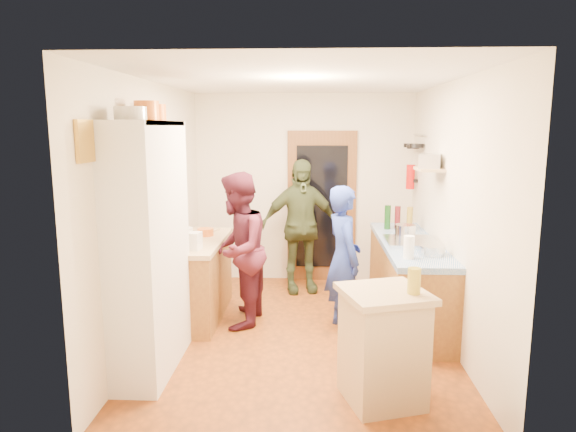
# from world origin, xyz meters

# --- Properties ---
(floor) EXTENTS (3.00, 4.00, 0.02)m
(floor) POSITION_xyz_m (0.00, 0.00, -0.01)
(floor) COLOR #8F4413
(floor) RESTS_ON ground
(ceiling) EXTENTS (3.00, 4.00, 0.02)m
(ceiling) POSITION_xyz_m (0.00, 0.00, 2.61)
(ceiling) COLOR silver
(ceiling) RESTS_ON ground
(wall_back) EXTENTS (3.00, 0.02, 2.60)m
(wall_back) POSITION_xyz_m (0.00, 2.01, 1.30)
(wall_back) COLOR beige
(wall_back) RESTS_ON ground
(wall_front) EXTENTS (3.00, 0.02, 2.60)m
(wall_front) POSITION_xyz_m (0.00, -2.01, 1.30)
(wall_front) COLOR beige
(wall_front) RESTS_ON ground
(wall_left) EXTENTS (0.02, 4.00, 2.60)m
(wall_left) POSITION_xyz_m (-1.51, 0.00, 1.30)
(wall_left) COLOR beige
(wall_left) RESTS_ON ground
(wall_right) EXTENTS (0.02, 4.00, 2.60)m
(wall_right) POSITION_xyz_m (1.51, 0.00, 1.30)
(wall_right) COLOR beige
(wall_right) RESTS_ON ground
(door_frame) EXTENTS (0.95, 0.06, 2.10)m
(door_frame) POSITION_xyz_m (0.25, 1.97, 1.05)
(door_frame) COLOR brown
(door_frame) RESTS_ON ground
(door_glass) EXTENTS (0.70, 0.02, 1.70)m
(door_glass) POSITION_xyz_m (0.25, 1.94, 1.05)
(door_glass) COLOR black
(door_glass) RESTS_ON door_frame
(hutch_body) EXTENTS (0.40, 1.20, 2.20)m
(hutch_body) POSITION_xyz_m (-1.30, -0.80, 1.10)
(hutch_body) COLOR silver
(hutch_body) RESTS_ON ground
(hutch_top_shelf) EXTENTS (0.40, 1.14, 0.04)m
(hutch_top_shelf) POSITION_xyz_m (-1.30, -0.80, 2.18)
(hutch_top_shelf) COLOR silver
(hutch_top_shelf) RESTS_ON hutch_body
(plate_stack) EXTENTS (0.25, 0.25, 0.10)m
(plate_stack) POSITION_xyz_m (-1.30, -1.11, 2.25)
(plate_stack) COLOR white
(plate_stack) RESTS_ON hutch_top_shelf
(orange_pot_a) EXTENTS (0.21, 0.21, 0.17)m
(orange_pot_a) POSITION_xyz_m (-1.30, -0.71, 2.28)
(orange_pot_a) COLOR orange
(orange_pot_a) RESTS_ON hutch_top_shelf
(orange_pot_b) EXTENTS (0.17, 0.17, 0.15)m
(orange_pot_b) POSITION_xyz_m (-1.30, -0.43, 2.28)
(orange_pot_b) COLOR orange
(orange_pot_b) RESTS_ON hutch_top_shelf
(left_counter_base) EXTENTS (0.60, 1.40, 0.85)m
(left_counter_base) POSITION_xyz_m (-1.20, 0.45, 0.42)
(left_counter_base) COLOR olive
(left_counter_base) RESTS_ON ground
(left_counter_top) EXTENTS (0.64, 1.44, 0.05)m
(left_counter_top) POSITION_xyz_m (-1.20, 0.45, 0.88)
(left_counter_top) COLOR tan
(left_counter_top) RESTS_ON left_counter_base
(toaster) EXTENTS (0.26, 0.19, 0.18)m
(toaster) POSITION_xyz_m (-1.15, 0.00, 0.99)
(toaster) COLOR white
(toaster) RESTS_ON left_counter_top
(kettle) EXTENTS (0.17, 0.17, 0.17)m
(kettle) POSITION_xyz_m (-1.25, 0.28, 0.99)
(kettle) COLOR white
(kettle) RESTS_ON left_counter_top
(orange_bowl) EXTENTS (0.24, 0.24, 0.08)m
(orange_bowl) POSITION_xyz_m (-1.12, 0.68, 0.94)
(orange_bowl) COLOR orange
(orange_bowl) RESTS_ON left_counter_top
(chopping_board) EXTENTS (0.34, 0.28, 0.02)m
(chopping_board) POSITION_xyz_m (-1.18, 0.96, 0.91)
(chopping_board) COLOR tan
(chopping_board) RESTS_ON left_counter_top
(right_counter_base) EXTENTS (0.60, 2.20, 0.84)m
(right_counter_base) POSITION_xyz_m (1.20, 0.50, 0.42)
(right_counter_base) COLOR olive
(right_counter_base) RESTS_ON ground
(right_counter_top) EXTENTS (0.62, 2.22, 0.06)m
(right_counter_top) POSITION_xyz_m (1.20, 0.50, 0.87)
(right_counter_top) COLOR #1553AB
(right_counter_top) RESTS_ON right_counter_base
(hob) EXTENTS (0.55, 0.58, 0.04)m
(hob) POSITION_xyz_m (1.20, 0.38, 0.92)
(hob) COLOR silver
(hob) RESTS_ON right_counter_top
(pot_on_hob) EXTENTS (0.22, 0.22, 0.14)m
(pot_on_hob) POSITION_xyz_m (1.15, 0.50, 1.01)
(pot_on_hob) COLOR silver
(pot_on_hob) RESTS_ON hob
(bottle_a) EXTENTS (0.08, 0.08, 0.30)m
(bottle_a) POSITION_xyz_m (1.05, 1.18, 1.05)
(bottle_a) COLOR #143F14
(bottle_a) RESTS_ON right_counter_top
(bottle_b) EXTENTS (0.07, 0.07, 0.28)m
(bottle_b) POSITION_xyz_m (1.18, 1.22, 1.04)
(bottle_b) COLOR #591419
(bottle_b) RESTS_ON right_counter_top
(bottle_c) EXTENTS (0.08, 0.08, 0.29)m
(bottle_c) POSITION_xyz_m (1.31, 1.12, 1.04)
(bottle_c) COLOR olive
(bottle_c) RESTS_ON right_counter_top
(paper_towel) EXTENTS (0.12, 0.12, 0.22)m
(paper_towel) POSITION_xyz_m (1.05, -0.27, 1.01)
(paper_towel) COLOR white
(paper_towel) RESTS_ON right_counter_top
(mixing_bowl) EXTENTS (0.31, 0.31, 0.10)m
(mixing_bowl) POSITION_xyz_m (1.30, -0.12, 0.95)
(mixing_bowl) COLOR silver
(mixing_bowl) RESTS_ON right_counter_top
(island_base) EXTENTS (0.69, 0.69, 0.86)m
(island_base) POSITION_xyz_m (0.68, -1.30, 0.43)
(island_base) COLOR tan
(island_base) RESTS_ON ground
(island_top) EXTENTS (0.78, 0.78, 0.05)m
(island_top) POSITION_xyz_m (0.68, -1.30, 0.89)
(island_top) COLOR tan
(island_top) RESTS_ON island_base
(cutting_board) EXTENTS (0.42, 0.37, 0.02)m
(cutting_board) POSITION_xyz_m (0.62, -1.27, 0.90)
(cutting_board) COLOR white
(cutting_board) RESTS_ON island_top
(oil_jar) EXTENTS (0.12, 0.12, 0.20)m
(oil_jar) POSITION_xyz_m (0.89, -1.36, 1.01)
(oil_jar) COLOR #AD9E2D
(oil_jar) RESTS_ON island_top
(pan_rail) EXTENTS (0.02, 0.65, 0.02)m
(pan_rail) POSITION_xyz_m (1.46, 1.52, 2.05)
(pan_rail) COLOR silver
(pan_rail) RESTS_ON wall_right
(pan_hang_a) EXTENTS (0.18, 0.18, 0.05)m
(pan_hang_a) POSITION_xyz_m (1.40, 1.35, 1.92)
(pan_hang_a) COLOR black
(pan_hang_a) RESTS_ON pan_rail
(pan_hang_b) EXTENTS (0.16, 0.16, 0.05)m
(pan_hang_b) POSITION_xyz_m (1.40, 1.55, 1.90)
(pan_hang_b) COLOR black
(pan_hang_b) RESTS_ON pan_rail
(pan_hang_c) EXTENTS (0.17, 0.17, 0.05)m
(pan_hang_c) POSITION_xyz_m (1.40, 1.75, 1.91)
(pan_hang_c) COLOR black
(pan_hang_c) RESTS_ON pan_rail
(wall_shelf) EXTENTS (0.26, 0.42, 0.03)m
(wall_shelf) POSITION_xyz_m (1.37, 0.45, 1.70)
(wall_shelf) COLOR tan
(wall_shelf) RESTS_ON wall_right
(radio) EXTENTS (0.29, 0.34, 0.15)m
(radio) POSITION_xyz_m (1.37, 0.45, 1.79)
(radio) COLOR silver
(radio) RESTS_ON wall_shelf
(ext_bracket) EXTENTS (0.06, 0.10, 0.04)m
(ext_bracket) POSITION_xyz_m (1.47, 1.70, 1.45)
(ext_bracket) COLOR black
(ext_bracket) RESTS_ON wall_right
(fire_extinguisher) EXTENTS (0.11, 0.11, 0.32)m
(fire_extinguisher) POSITION_xyz_m (1.41, 1.70, 1.50)
(fire_extinguisher) COLOR red
(fire_extinguisher) RESTS_ON wall_right
(picture_frame) EXTENTS (0.03, 0.25, 0.30)m
(picture_frame) POSITION_xyz_m (-1.48, -1.55, 2.05)
(picture_frame) COLOR gold
(picture_frame) RESTS_ON wall_left
(person_hob) EXTENTS (0.52, 0.65, 1.55)m
(person_hob) POSITION_xyz_m (0.49, 0.17, 0.78)
(person_hob) COLOR navy
(person_hob) RESTS_ON ground
(person_left) EXTENTS (0.71, 0.87, 1.68)m
(person_left) POSITION_xyz_m (-0.65, 0.27, 0.84)
(person_left) COLOR #421522
(person_left) RESTS_ON ground
(person_back) EXTENTS (1.10, 0.66, 1.75)m
(person_back) POSITION_xyz_m (-0.03, 1.45, 0.87)
(person_back) COLOR #353F23
(person_back) RESTS_ON ground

